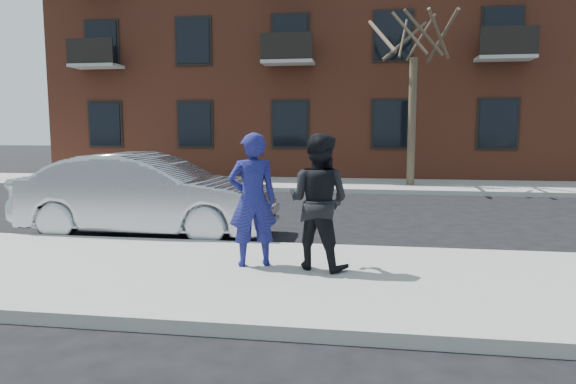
% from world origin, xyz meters
% --- Properties ---
extents(ground, '(100.00, 100.00, 0.00)m').
position_xyz_m(ground, '(0.00, 0.00, 0.00)').
color(ground, black).
rests_on(ground, ground).
extents(near_sidewalk, '(50.00, 3.50, 0.15)m').
position_xyz_m(near_sidewalk, '(0.00, -0.25, 0.07)').
color(near_sidewalk, gray).
rests_on(near_sidewalk, ground).
extents(near_curb, '(50.00, 0.10, 0.15)m').
position_xyz_m(near_curb, '(0.00, 1.55, 0.07)').
color(near_curb, '#999691').
rests_on(near_curb, ground).
extents(far_sidewalk, '(50.00, 3.50, 0.15)m').
position_xyz_m(far_sidewalk, '(0.00, 11.25, 0.07)').
color(far_sidewalk, gray).
rests_on(far_sidewalk, ground).
extents(far_curb, '(50.00, 0.10, 0.15)m').
position_xyz_m(far_curb, '(0.00, 9.45, 0.07)').
color(far_curb, '#999691').
rests_on(far_curb, ground).
extents(apartment_building, '(24.30, 10.30, 12.30)m').
position_xyz_m(apartment_building, '(2.00, 18.00, 6.16)').
color(apartment_building, brown).
rests_on(apartment_building, ground).
extents(street_tree, '(3.60, 3.60, 6.80)m').
position_xyz_m(street_tree, '(4.50, 11.00, 5.52)').
color(street_tree, '#382C21').
rests_on(street_tree, far_sidewalk).
extents(silver_sedan, '(4.78, 1.67, 1.57)m').
position_xyz_m(silver_sedan, '(-1.05, 2.44, 0.79)').
color(silver_sedan, '#999BA3').
rests_on(silver_sedan, ground).
extents(man_hoodie, '(0.78, 0.65, 1.84)m').
position_xyz_m(man_hoodie, '(1.50, 0.14, 1.07)').
color(man_hoodie, navy).
rests_on(man_hoodie, near_sidewalk).
extents(man_peacoat, '(1.07, 0.95, 1.83)m').
position_xyz_m(man_peacoat, '(2.40, 0.15, 1.06)').
color(man_peacoat, black).
rests_on(man_peacoat, near_sidewalk).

